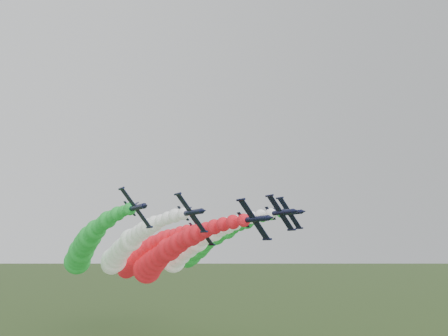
{
  "coord_description": "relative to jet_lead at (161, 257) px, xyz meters",
  "views": [
    {
      "loc": [
        -46.72,
        -89.19,
        33.46
      ],
      "look_at": [
        6.79,
        -3.51,
        52.18
      ],
      "focal_mm": 35.0,
      "sensor_mm": 36.0,
      "label": 1
    }
  ],
  "objects": [
    {
      "name": "jet_lead",
      "position": [
        0.0,
        0.0,
        0.0
      ],
      "size": [
        14.17,
        80.94,
        21.55
      ],
      "rotation": [
        0.0,
        0.88,
        0.0
      ],
      "color": "black",
      "rests_on": "ground"
    },
    {
      "name": "jet_inner_left",
      "position": [
        -8.91,
        9.23,
        2.11
      ],
      "size": [
        13.18,
        79.94,
        20.55
      ],
      "rotation": [
        0.0,
        0.88,
        0.0
      ],
      "color": "black",
      "rests_on": "ground"
    },
    {
      "name": "jet_inner_right",
      "position": [
        13.52,
        6.61,
        2.95
      ],
      "size": [
        13.9,
        80.67,
        21.28
      ],
      "rotation": [
        0.0,
        0.88,
        0.0
      ],
      "color": "black",
      "rests_on": "ground"
    },
    {
      "name": "jet_outer_left",
      "position": [
        -19.65,
        14.41,
        2.78
      ],
      "size": [
        13.87,
        80.64,
        21.25
      ],
      "rotation": [
        0.0,
        0.88,
        0.0
      ],
      "color": "black",
      "rests_on": "ground"
    },
    {
      "name": "jet_outer_right",
      "position": [
        23.97,
        17.11,
        3.52
      ],
      "size": [
        13.63,
        80.39,
        21.0
      ],
      "rotation": [
        0.0,
        0.88,
        0.0
      ],
      "color": "black",
      "rests_on": "ground"
    },
    {
      "name": "jet_trail",
      "position": [
        1.71,
        24.65,
        -0.6
      ],
      "size": [
        13.11,
        79.88,
        20.48
      ],
      "rotation": [
        0.0,
        0.88,
        0.0
      ],
      "color": "black",
      "rests_on": "ground"
    }
  ]
}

